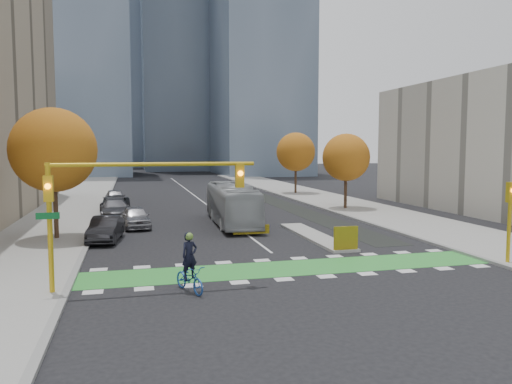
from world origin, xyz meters
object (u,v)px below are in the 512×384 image
hazard_board (346,238)px  tree_west (54,150)px  bus (232,204)px  parked_car_b (106,229)px  parked_car_c (115,209)px  tree_east_near (346,157)px  tree_east_far (296,152)px  cyclist (190,272)px  traffic_signal_east (510,210)px  traffic_signal_west (118,192)px  parked_car_a (136,217)px  parked_car_d (115,203)px  parked_car_e (115,197)px

hazard_board → tree_west: (-16.00, 7.80, 4.82)m
bus → parked_car_b: bus is taller
bus → parked_car_c: (-8.65, 5.17, -0.74)m
hazard_board → tree_west: bearing=154.0°
tree_east_near → tree_east_far: tree_east_far is taller
tree_east_far → parked_car_b: size_ratio=1.65×
tree_west → parked_car_b: 5.82m
cyclist → parked_car_b: bearing=84.8°
tree_west → bus: (11.91, 3.65, -4.08)m
traffic_signal_east → parked_car_c: (-19.23, 21.33, -1.93)m
tree_west → tree_east_far: 35.73m
tree_east_near → traffic_signal_east: size_ratio=1.73×
traffic_signal_west → bus: traffic_signal_west is taller
traffic_signal_west → parked_car_a: (0.77, 16.33, -3.26)m
traffic_signal_west → parked_car_d: traffic_signal_west is taller
tree_east_far → parked_car_a: (-19.66, -22.18, -4.46)m
tree_east_near → hazard_board: bearing=-114.2°
tree_west → parked_car_c: 10.57m
hazard_board → tree_east_far: 35.13m
tree_east_near → parked_car_d: 21.59m
tree_east_near → parked_car_a: tree_east_near is taller
traffic_signal_west → parked_car_d: bearing=92.0°
tree_east_far → cyclist: size_ratio=3.18×
tree_east_far → traffic_signal_east: tree_east_far is taller
parked_car_a → tree_east_far: bearing=42.6°
tree_east_near → parked_car_a: 20.54m
traffic_signal_west → cyclist: size_ratio=3.54×
parked_car_c → parked_car_e: (-0.27, 10.00, -0.01)m
parked_car_a → parked_car_e: (-1.84, 15.00, 0.02)m
tree_east_far → traffic_signal_west: tree_east_far is taller
bus → parked_car_e: (-8.91, 15.17, -0.74)m
cyclist → parked_car_c: 22.41m
parked_car_e → tree_east_far: bearing=13.9°
tree_east_far → parked_car_c: size_ratio=1.38×
hazard_board → cyclist: cyclist is taller
bus → parked_car_e: bus is taller
traffic_signal_east → tree_west: bearing=150.9°
traffic_signal_west → cyclist: (2.70, -0.80, -3.23)m
traffic_signal_east → parked_car_e: size_ratio=0.88×
tree_west → traffic_signal_east: tree_west is taller
parked_car_a → parked_car_c: parked_car_c is taller
parked_car_d → traffic_signal_west: bearing=-86.0°
traffic_signal_east → parked_car_e: traffic_signal_east is taller
tree_east_far → traffic_signal_west: (-20.43, -38.51, -1.21)m
parked_car_a → parked_car_d: parked_car_a is taller
parked_car_a → hazard_board: bearing=-52.0°
parked_car_a → cyclist: bearing=-89.4°
tree_east_near → traffic_signal_east: (-1.50, -22.51, -2.13)m
tree_east_near → traffic_signal_east: bearing=-93.8°
bus → cyclist: bearing=-104.6°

